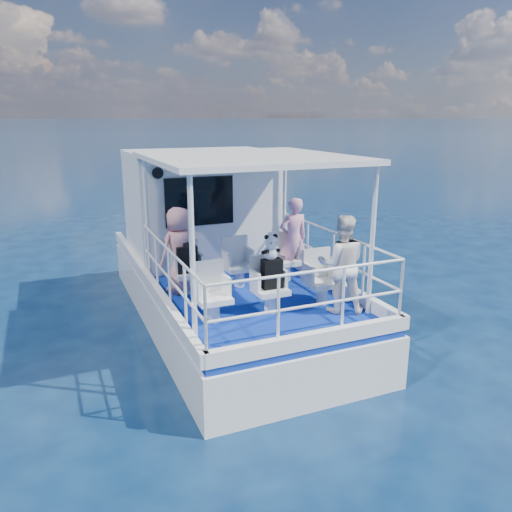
{
  "coord_description": "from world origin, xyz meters",
  "views": [
    {
      "loc": [
        -2.96,
        -7.51,
        3.75
      ],
      "look_at": [
        0.06,
        -0.4,
        1.59
      ],
      "focal_mm": 35.0,
      "sensor_mm": 36.0,
      "label": 1
    }
  ],
  "objects_px": {
    "backpack_center": "(272,274)",
    "panda": "(271,247)",
    "passenger_port_fwd": "(180,250)",
    "passenger_stbd_aft": "(342,264)"
  },
  "relations": [
    {
      "from": "panda",
      "to": "passenger_port_fwd",
      "type": "bearing_deg",
      "value": 125.81
    },
    {
      "from": "backpack_center",
      "to": "panda",
      "type": "xyz_separation_m",
      "value": [
        -0.02,
        0.0,
        0.41
      ]
    },
    {
      "from": "backpack_center",
      "to": "panda",
      "type": "relative_size",
      "value": 1.19
    },
    {
      "from": "backpack_center",
      "to": "passenger_stbd_aft",
      "type": "bearing_deg",
      "value": -21.29
    },
    {
      "from": "passenger_stbd_aft",
      "to": "passenger_port_fwd",
      "type": "bearing_deg",
      "value": -17.7
    },
    {
      "from": "passenger_port_fwd",
      "to": "passenger_stbd_aft",
      "type": "xyz_separation_m",
      "value": [
        2.0,
        -1.78,
        0.02
      ]
    },
    {
      "from": "backpack_center",
      "to": "panda",
      "type": "bearing_deg",
      "value": 168.28
    },
    {
      "from": "panda",
      "to": "backpack_center",
      "type": "bearing_deg",
      "value": -11.72
    },
    {
      "from": "passenger_stbd_aft",
      "to": "backpack_center",
      "type": "bearing_deg",
      "value": 2.77
    },
    {
      "from": "passenger_port_fwd",
      "to": "panda",
      "type": "xyz_separation_m",
      "value": [
        1.01,
        -1.4,
        0.29
      ]
    }
  ]
}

